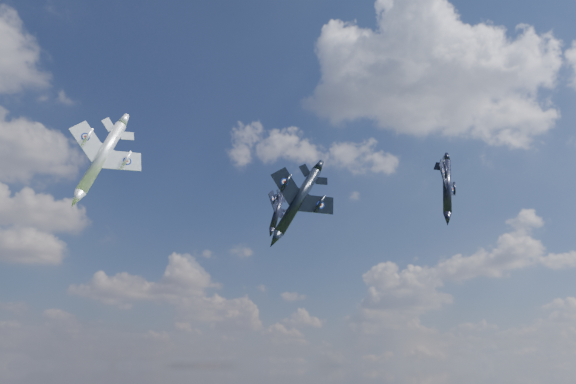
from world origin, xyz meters
TOP-DOWN VIEW (x-y plane):
  - jet_lead_navy at (-0.90, 4.42)m, footprint 15.84×18.06m
  - jet_right_navy at (20.54, -4.55)m, footprint 14.05×15.65m
  - jet_high_navy at (16.19, 34.51)m, footprint 13.75×15.34m
  - jet_left_silver at (-26.78, 10.58)m, footprint 11.99×15.33m

SIDE VIEW (x-z plane):
  - jet_lead_navy at x=-0.90m, z-range 75.78..83.87m
  - jet_left_silver at x=-26.78m, z-range 79.22..85.91m
  - jet_right_navy at x=20.54m, z-range 81.11..86.12m
  - jet_high_navy at x=16.19m, z-range 84.77..90.88m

